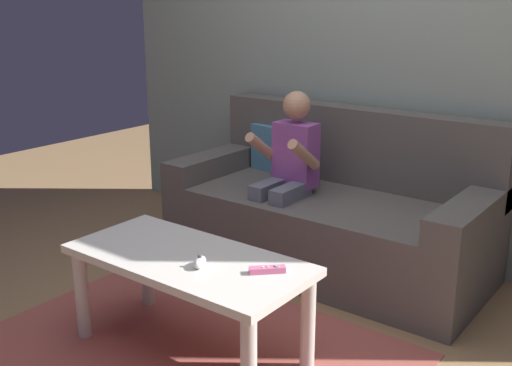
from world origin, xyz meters
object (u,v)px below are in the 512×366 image
Objects in this scene: game_remote_pink_near_edge at (267,270)px; nunchuk_white at (200,262)px; coffee_table at (188,272)px; couch at (330,213)px; person_seated_on_couch at (286,170)px.

nunchuk_white is (-0.24, -0.12, 0.01)m from game_remote_pink_near_edge.
coffee_table is at bearing -169.53° from game_remote_pink_near_edge.
couch is 14.12× the size of game_remote_pink_near_edge.
couch is at bearing 90.62° from coffee_table.
nunchuk_white is at bearing -73.82° from person_seated_on_couch.
person_seated_on_couch reaches higher than game_remote_pink_near_edge.
game_remote_pink_near_edge reaches higher than coffee_table.
person_seated_on_couch is at bearing 120.60° from game_remote_pink_near_edge.
nunchuk_white reaches higher than game_remote_pink_near_edge.
person_seated_on_couch is 1.07m from game_remote_pink_near_edge.
game_remote_pink_near_edge is at bearing -59.40° from person_seated_on_couch.
nunchuk_white reaches higher than coffee_table.
person_seated_on_couch is 7.89× the size of game_remote_pink_near_edge.
person_seated_on_couch is 0.95× the size of coffee_table.
coffee_table is 0.37m from game_remote_pink_near_edge.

